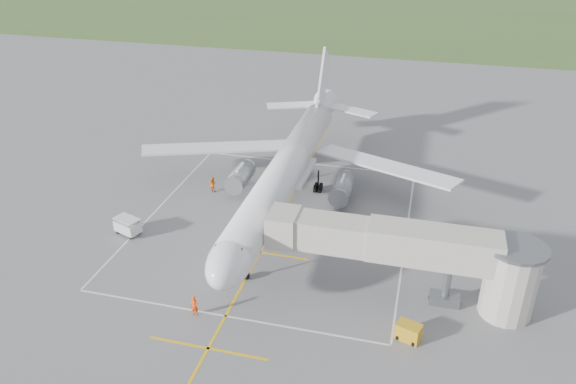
% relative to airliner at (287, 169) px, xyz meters
% --- Properties ---
extents(ground, '(700.00, 700.00, 0.00)m').
position_rel_airliner_xyz_m(ground, '(0.00, -0.75, -4.39)').
color(ground, '#5D5D60').
rests_on(ground, ground).
extents(grass_strip, '(700.00, 120.00, 0.02)m').
position_rel_airliner_xyz_m(grass_strip, '(0.00, 129.25, -4.38)').
color(grass_strip, '#3F5A27').
rests_on(grass_strip, ground).
extents(apron_markings, '(28.20, 60.00, 0.01)m').
position_rel_airliner_xyz_m(apron_markings, '(0.00, -6.57, -4.38)').
color(apron_markings, '#E7AB0D').
rests_on(apron_markings, ground).
extents(airliner, '(38.93, 46.75, 13.52)m').
position_rel_airliner_xyz_m(airliner, '(0.00, 0.00, 0.00)').
color(airliner, silver).
rests_on(airliner, ground).
extents(jet_bridge, '(23.40, 5.00, 7.20)m').
position_rel_airliner_xyz_m(jet_bridge, '(15.72, -14.25, 0.35)').
color(jet_bridge, '#ADA99D').
rests_on(jet_bridge, ground).
extents(gpu_unit, '(2.23, 1.86, 1.45)m').
position_rel_airliner_xyz_m(gpu_unit, '(15.24, -19.64, -3.68)').
color(gpu_unit, '#C18E18').
rests_on(gpu_unit, ground).
extents(baggage_cart, '(3.05, 2.42, 1.86)m').
position_rel_airliner_xyz_m(baggage_cart, '(-14.56, -10.84, -3.44)').
color(baggage_cart, silver).
rests_on(baggage_cart, ground).
extents(ramp_worker_nose, '(0.70, 0.47, 1.91)m').
position_rel_airliner_xyz_m(ramp_worker_nose, '(-2.56, -21.26, -3.44)').
color(ramp_worker_nose, '#FF3C08').
rests_on(ramp_worker_nose, ground).
extents(ramp_worker_wing, '(1.09, 0.97, 1.85)m').
position_rel_airliner_xyz_m(ramp_worker_wing, '(-9.45, 0.57, -3.47)').
color(ramp_worker_wing, '#F56207').
rests_on(ramp_worker_wing, ground).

